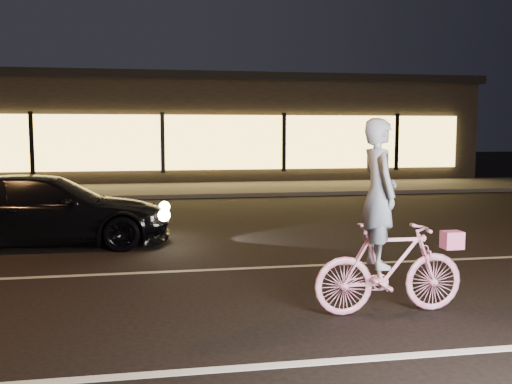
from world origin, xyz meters
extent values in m
plane|color=black|center=(0.00, 0.00, 0.00)|extent=(90.00, 90.00, 0.00)
cube|color=silver|center=(0.00, -1.50, 0.00)|extent=(60.00, 0.12, 0.01)
cube|color=gray|center=(0.00, 2.00, 0.00)|extent=(60.00, 0.10, 0.01)
cube|color=#383533|center=(0.00, 13.00, 0.06)|extent=(30.00, 4.00, 0.12)
cube|color=black|center=(0.00, 19.00, 2.00)|extent=(25.00, 8.00, 4.00)
cube|color=black|center=(0.00, 19.00, 4.05)|extent=(25.40, 8.40, 0.30)
cube|color=#F4C155|center=(0.00, 14.90, 1.60)|extent=(23.00, 0.15, 2.00)
cube|color=black|center=(-4.50, 14.82, 1.60)|extent=(0.15, 0.08, 2.20)
cube|color=black|center=(0.00, 14.82, 1.60)|extent=(0.15, 0.08, 2.20)
cube|color=black|center=(4.50, 14.82, 1.60)|extent=(0.15, 0.08, 2.20)
cube|color=black|center=(9.00, 14.82, 1.60)|extent=(0.15, 0.08, 2.20)
imported|color=#E92C73|center=(2.22, -0.33, 0.51)|extent=(1.71, 0.48, 1.03)
imported|color=silver|center=(2.07, -0.33, 1.35)|extent=(0.39, 0.59, 1.62)
cube|color=#E64D92|center=(2.96, -0.33, 0.80)|extent=(0.22, 0.18, 0.20)
imported|color=black|center=(-2.19, 4.33, 0.62)|extent=(4.33, 1.85, 1.25)
sphere|color=#FFF2BF|center=(-0.13, 4.85, 0.57)|extent=(0.21, 0.21, 0.21)
sphere|color=#FFF2BF|center=(-0.16, 3.71, 0.57)|extent=(0.21, 0.21, 0.21)
camera|label=1|loc=(-0.31, -6.12, 2.02)|focal=40.00mm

